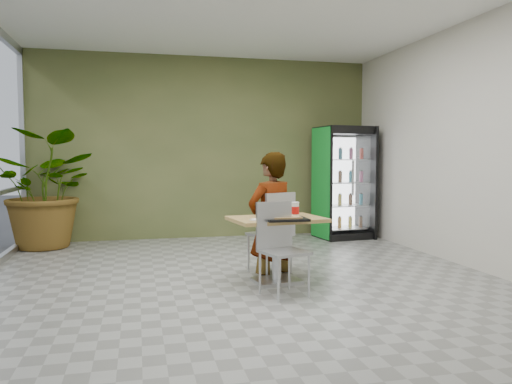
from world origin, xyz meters
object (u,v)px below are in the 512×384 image
soda_cup (295,210)px  potted_plant (48,189)px  chair_near (279,240)px  chair_far (275,226)px  seated_woman (271,225)px  cafeteria_tray (286,219)px  beverage_fridge (344,183)px  dining_table (277,236)px

soda_cup → potted_plant: bearing=136.8°
chair_near → potted_plant: bearing=113.5°
chair_far → chair_near: chair_far is taller
seated_woman → potted_plant: potted_plant is taller
potted_plant → soda_cup: bearing=-43.2°
chair_far → cafeteria_tray: 0.74m
soda_cup → potted_plant: size_ratio=0.09×
beverage_fridge → seated_woman: bearing=-137.0°
dining_table → seated_woman: (0.06, 0.48, 0.06)m
chair_far → chair_near: size_ratio=1.04×
chair_near → potted_plant: potted_plant is taller
chair_near → seated_woman: seated_woman is taller
soda_cup → beverage_fridge: beverage_fridge is taller
chair_near → seated_woman: 0.94m
chair_near → seated_woman: (0.16, 0.93, 0.03)m
chair_far → dining_table: bearing=54.2°
dining_table → chair_near: chair_near is taller
dining_table → chair_far: 0.45m
chair_far → cafeteria_tray: size_ratio=2.23×
chair_near → chair_far: bearing=61.2°
dining_table → beverage_fridge: size_ratio=0.56×
dining_table → seated_woman: bearing=83.0°
beverage_fridge → chair_near: bearing=-129.9°
soda_cup → chair_far: bearing=106.8°
chair_near → soda_cup: 0.63m
beverage_fridge → chair_far: bearing=-135.8°
beverage_fridge → dining_table: bearing=-132.6°
cafeteria_tray → seated_woman: bearing=87.5°
potted_plant → seated_woman: bearing=-39.9°
cafeteria_tray → potted_plant: potted_plant is taller
dining_table → seated_woman: seated_woman is taller
dining_table → soda_cup: (0.22, 0.02, 0.29)m
chair_far → chair_near: bearing=54.3°
chair_far → chair_near: (-0.20, -0.88, -0.02)m
seated_woman → potted_plant: (-2.97, 2.48, 0.33)m
chair_near → beverage_fridge: bearing=40.8°
seated_woman → beverage_fridge: beverage_fridge is taller
seated_woman → soda_cup: size_ratio=10.68×
dining_table → soda_cup: bearing=5.5°
cafeteria_tray → beverage_fridge: bearing=56.9°
soda_cup → beverage_fridge: size_ratio=0.09×
chair_near → beverage_fridge: beverage_fridge is taller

